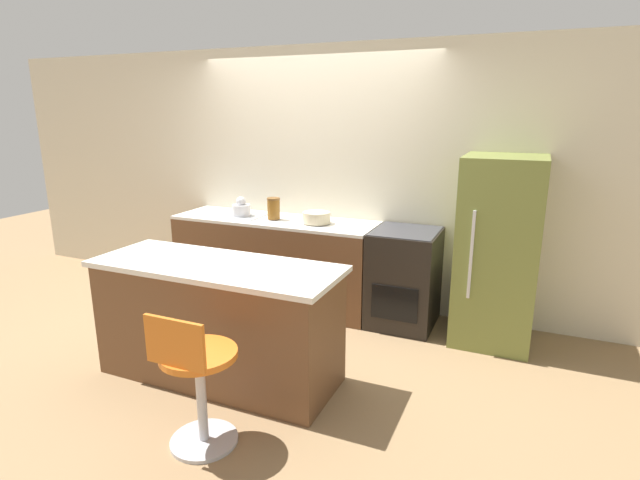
% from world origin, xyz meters
% --- Properties ---
extents(ground_plane, '(14.00, 14.00, 0.00)m').
position_xyz_m(ground_plane, '(0.00, 0.00, 0.00)').
color(ground_plane, '#8E704C').
extents(wall_back, '(8.00, 0.06, 2.60)m').
position_xyz_m(wall_back, '(0.00, 0.69, 1.30)').
color(wall_back, beige).
rests_on(wall_back, ground_plane).
extents(back_counter, '(2.11, 0.64, 0.91)m').
position_xyz_m(back_counter, '(-0.32, 0.34, 0.45)').
color(back_counter, brown).
rests_on(back_counter, ground_plane).
extents(kitchen_island, '(1.86, 0.70, 0.90)m').
position_xyz_m(kitchen_island, '(0.02, -1.17, 0.45)').
color(kitchen_island, brown).
rests_on(kitchen_island, ground_plane).
extents(oven_range, '(0.60, 0.65, 0.91)m').
position_xyz_m(oven_range, '(1.05, 0.34, 0.45)').
color(oven_range, black).
rests_on(oven_range, ground_plane).
extents(refrigerator, '(0.65, 0.70, 1.62)m').
position_xyz_m(refrigerator, '(1.85, 0.32, 0.81)').
color(refrigerator, olive).
rests_on(refrigerator, ground_plane).
extents(stool_chair, '(0.46, 0.46, 0.89)m').
position_xyz_m(stool_chair, '(0.38, -1.91, 0.44)').
color(stool_chair, '#B7B7BC').
rests_on(stool_chair, ground_plane).
extents(kettle, '(0.19, 0.19, 0.20)m').
position_xyz_m(kettle, '(-0.68, 0.30, 0.99)').
color(kettle, silver).
rests_on(kettle, back_counter).
extents(mixing_bowl, '(0.27, 0.27, 0.11)m').
position_xyz_m(mixing_bowl, '(0.17, 0.30, 0.96)').
color(mixing_bowl, '#C1B28E').
rests_on(mixing_bowl, back_counter).
extents(canister_jar, '(0.13, 0.13, 0.21)m').
position_xyz_m(canister_jar, '(-0.30, 0.30, 1.02)').
color(canister_jar, brown).
rests_on(canister_jar, back_counter).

